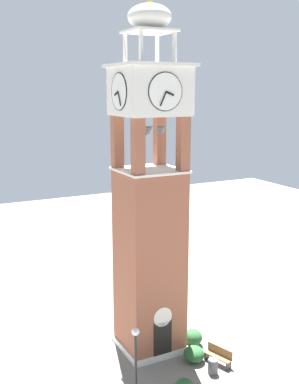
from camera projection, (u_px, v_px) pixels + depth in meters
The scene contains 7 objects.
ground at pixel (150, 346), 27.23m from camera, with size 80.00×80.00×0.00m, color gray.
clock_tower at pixel (150, 215), 25.58m from camera, with size 3.74×3.74×18.96m.
park_bench at pixel (218, 355), 25.40m from camera, with size 0.93×1.66×0.95m.
lamp_post at pixel (136, 353), 21.43m from camera, with size 0.36×0.36×4.02m.
trash_bin at pixel (213, 367), 24.52m from camera, with size 0.52×0.52×0.80m, color #4C4C51.
shrub_near_entry at pixel (194, 354), 25.61m from camera, with size 1.15×1.15×0.86m, color #28562D.
shrub_left_of_tower at pixel (193, 337), 27.24m from camera, with size 1.13×1.13×0.98m, color #28562D.
Camera 1 is at (-11.22, -22.05, 14.47)m, focal length 44.01 mm.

